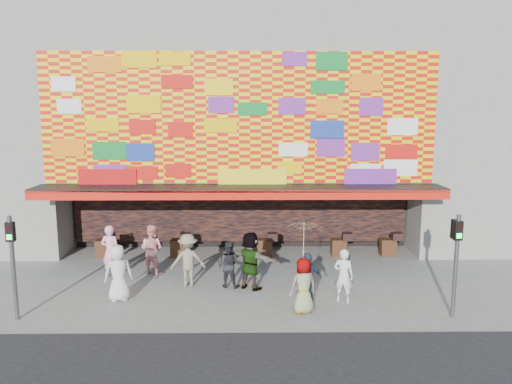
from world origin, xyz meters
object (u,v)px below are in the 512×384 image
at_px(ped_c, 228,264).
at_px(ped_h, 343,276).
at_px(signal_left, 12,256).
at_px(ped_b, 111,251).
at_px(ped_d, 188,260).
at_px(ped_f, 251,261).
at_px(ped_e, 308,280).
at_px(ped_a, 118,273).
at_px(ped_i, 152,249).
at_px(signal_right, 456,254).
at_px(parasol, 304,239).
at_px(ped_g, 303,286).

xyz_separation_m(ped_c, ped_h, (3.59, -1.38, 0.06)).
height_order(signal_left, ped_b, signal_left).
bearing_deg(ped_d, ped_f, 163.26).
relative_size(ped_c, ped_e, 0.92).
distance_m(ped_a, ped_b, 2.33).
height_order(ped_b, ped_f, ped_f).
distance_m(ped_a, ped_i, 2.62).
height_order(ped_a, ped_h, ped_a).
height_order(ped_a, ped_d, ped_d).
bearing_deg(ped_h, signal_right, 178.29).
bearing_deg(ped_i, ped_b, 38.06).
xyz_separation_m(signal_left, ped_f, (6.62, 2.37, -0.90)).
bearing_deg(parasol, ped_a, 169.66).
xyz_separation_m(signal_right, ped_c, (-6.52, 2.55, -1.08)).
height_order(ped_c, ped_g, ped_g).
bearing_deg(ped_i, signal_left, 74.33).
bearing_deg(ped_d, ped_h, 155.12).
height_order(signal_right, ped_h, signal_right).
distance_m(ped_d, parasol, 4.51).
bearing_deg(parasol, ped_c, 136.36).
bearing_deg(ped_h, ped_g, 51.26).
distance_m(ped_g, ped_i, 6.24).
distance_m(signal_left, ped_e, 8.42).
height_order(ped_c, ped_h, ped_h).
bearing_deg(parasol, ped_e, 65.95).
relative_size(ped_a, parasol, 0.89).
height_order(ped_c, parasol, parasol).
relative_size(signal_right, ped_g, 1.83).
relative_size(ped_g, ped_i, 0.91).
height_order(ped_g, ped_h, ped_h).
relative_size(signal_left, ped_h, 1.78).
height_order(signal_left, ped_g, signal_left).
xyz_separation_m(ped_b, ped_d, (2.83, -0.88, -0.06)).
distance_m(signal_left, ped_a, 3.06).
bearing_deg(parasol, signal_right, -5.17).
height_order(ped_b, ped_d, ped_b).
xyz_separation_m(ped_b, ped_e, (6.64, -2.82, -0.10)).
distance_m(ped_d, ped_g, 4.31).
relative_size(ped_a, ped_h, 1.05).
bearing_deg(signal_right, ped_g, 174.83).
bearing_deg(signal_right, ped_e, 169.40).
distance_m(ped_b, ped_i, 1.43).
relative_size(ped_a, ped_g, 1.08).
relative_size(signal_left, ped_a, 1.70).
height_order(ped_i, parasol, parasol).
height_order(ped_b, ped_c, ped_b).
relative_size(signal_left, ped_f, 1.55).
bearing_deg(ped_g, ped_e, -134.19).
bearing_deg(ped_b, ped_c, 177.11).
bearing_deg(ped_c, ped_d, 5.50).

